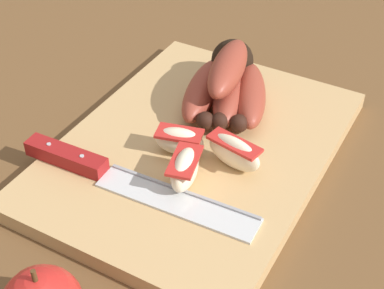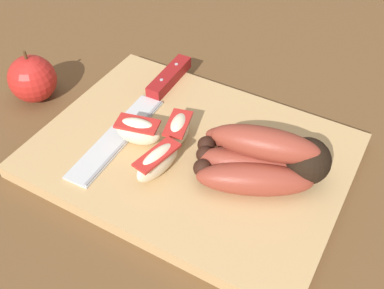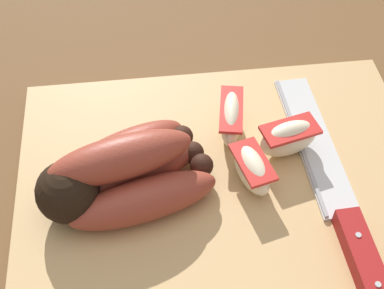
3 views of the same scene
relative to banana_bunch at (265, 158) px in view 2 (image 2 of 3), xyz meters
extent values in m
plane|color=brown|center=(-0.08, -0.01, -0.05)|extent=(6.00, 6.00, 0.00)
cube|color=tan|center=(-0.10, -0.01, -0.04)|extent=(0.39, 0.29, 0.02)
sphere|color=black|center=(0.05, 0.02, 0.00)|extent=(0.06, 0.06, 0.06)
ellipsoid|color=brown|center=(-0.02, 0.02, -0.01)|extent=(0.14, 0.07, 0.04)
sphere|color=black|center=(-0.07, 0.00, -0.01)|extent=(0.02, 0.02, 0.02)
ellipsoid|color=brown|center=(-0.01, 0.00, -0.01)|extent=(0.14, 0.08, 0.04)
sphere|color=black|center=(-0.07, -0.02, -0.01)|extent=(0.02, 0.02, 0.02)
ellipsoid|color=brown|center=(0.00, -0.03, -0.01)|extent=(0.14, 0.09, 0.04)
sphere|color=black|center=(-0.06, -0.04, -0.01)|extent=(0.02, 0.02, 0.02)
ellipsoid|color=brown|center=(0.00, 0.00, 0.02)|extent=(0.14, 0.07, 0.04)
cylinder|color=white|center=(-0.02, -0.01, 0.01)|extent=(0.02, 0.02, 0.00)
cube|color=silver|center=(-0.19, -0.04, -0.03)|extent=(0.04, 0.18, 0.00)
cube|color=#99999E|center=(-0.18, -0.04, -0.02)|extent=(0.01, 0.18, 0.00)
cube|color=maroon|center=(-0.20, 0.10, -0.02)|extent=(0.03, 0.10, 0.02)
cylinder|color=#B2B2B7|center=(-0.20, 0.13, -0.01)|extent=(0.01, 0.01, 0.00)
cylinder|color=#B2B2B7|center=(-0.20, 0.08, -0.01)|extent=(0.01, 0.01, 0.00)
ellipsoid|color=#F4E5C1|center=(-0.12, 0.00, -0.01)|extent=(0.04, 0.06, 0.03)
cube|color=red|center=(-0.12, 0.00, 0.00)|extent=(0.04, 0.06, 0.00)
ellipsoid|color=#F4E5C1|center=(-0.11, -0.06, -0.01)|extent=(0.03, 0.07, 0.04)
cube|color=red|center=(-0.11, -0.06, 0.01)|extent=(0.03, 0.07, 0.00)
ellipsoid|color=#F4E5C1|center=(-0.16, -0.03, -0.01)|extent=(0.06, 0.04, 0.04)
cube|color=red|center=(-0.16, -0.03, 0.01)|extent=(0.06, 0.04, 0.00)
sphere|color=red|center=(-0.37, -0.01, -0.01)|extent=(0.07, 0.07, 0.07)
cylinder|color=#4C3319|center=(-0.37, -0.01, 0.03)|extent=(0.00, 0.00, 0.01)
camera|label=1|loc=(-0.56, -0.26, 0.41)|focal=54.51mm
camera|label=2|loc=(0.11, -0.37, 0.39)|focal=42.41mm
camera|label=3|loc=(-0.03, 0.30, 0.39)|focal=50.78mm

